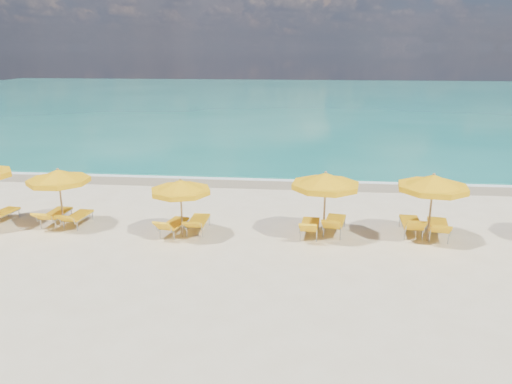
# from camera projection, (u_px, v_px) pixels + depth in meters

# --- Properties ---
(ground_plane) EXTENTS (120.00, 120.00, 0.00)m
(ground_plane) POSITION_uv_depth(u_px,v_px,m) (252.00, 237.00, 17.52)
(ground_plane) COLOR beige
(ocean) EXTENTS (120.00, 80.00, 0.30)m
(ocean) POSITION_uv_depth(u_px,v_px,m) (295.00, 100.00, 63.37)
(ocean) COLOR #147265
(ocean) RESTS_ON ground
(wet_sand_band) EXTENTS (120.00, 2.60, 0.01)m
(wet_sand_band) POSITION_uv_depth(u_px,v_px,m) (269.00, 182.00, 24.59)
(wet_sand_band) COLOR tan
(wet_sand_band) RESTS_ON ground
(foam_line) EXTENTS (120.00, 1.20, 0.03)m
(foam_line) POSITION_uv_depth(u_px,v_px,m) (270.00, 178.00, 25.35)
(foam_line) COLOR white
(foam_line) RESTS_ON ground
(whitecap_near) EXTENTS (14.00, 0.36, 0.05)m
(whitecap_near) POSITION_uv_depth(u_px,v_px,m) (193.00, 144.00, 34.37)
(whitecap_near) COLOR white
(whitecap_near) RESTS_ON ground
(whitecap_far) EXTENTS (18.00, 0.30, 0.05)m
(whitecap_far) POSITION_uv_depth(u_px,v_px,m) (386.00, 131.00, 39.63)
(whitecap_far) COLOR white
(whitecap_far) RESTS_ON ground
(umbrella_2) EXTENTS (2.94, 2.94, 2.25)m
(umbrella_2) POSITION_uv_depth(u_px,v_px,m) (58.00, 177.00, 17.90)
(umbrella_2) COLOR #A68553
(umbrella_2) RESTS_ON ground
(umbrella_3) EXTENTS (2.23, 2.23, 2.12)m
(umbrella_3) POSITION_uv_depth(u_px,v_px,m) (180.00, 187.00, 16.98)
(umbrella_3) COLOR #A68553
(umbrella_3) RESTS_ON ground
(umbrella_4) EXTENTS (2.89, 2.89, 2.39)m
(umbrella_4) POSITION_uv_depth(u_px,v_px,m) (326.00, 181.00, 16.86)
(umbrella_4) COLOR #A68553
(umbrella_4) RESTS_ON ground
(umbrella_5) EXTENTS (2.89, 2.89, 2.40)m
(umbrella_5) POSITION_uv_depth(u_px,v_px,m) (433.00, 183.00, 16.59)
(umbrella_5) COLOR #A68553
(umbrella_5) RESTS_ON ground
(lounger_1_right) EXTENTS (0.84, 1.79, 0.80)m
(lounger_1_right) POSITION_uv_depth(u_px,v_px,m) (2.00, 217.00, 18.92)
(lounger_1_right) COLOR #A5A8AD
(lounger_1_right) RESTS_ON ground
(lounger_2_left) EXTENTS (0.67, 1.93, 0.80)m
(lounger_2_left) POSITION_uv_depth(u_px,v_px,m) (56.00, 218.00, 18.74)
(lounger_2_left) COLOR #A5A8AD
(lounger_2_left) RESTS_ON ground
(lounger_2_right) EXTENTS (0.70, 1.81, 0.76)m
(lounger_2_right) POSITION_uv_depth(u_px,v_px,m) (78.00, 220.00, 18.56)
(lounger_2_right) COLOR #A5A8AD
(lounger_2_right) RESTS_ON ground
(lounger_3_left) EXTENTS (0.90, 1.85, 0.81)m
(lounger_3_left) POSITION_uv_depth(u_px,v_px,m) (174.00, 228.00, 17.71)
(lounger_3_left) COLOR #A5A8AD
(lounger_3_left) RESTS_ON ground
(lounger_3_right) EXTENTS (0.65, 1.92, 0.78)m
(lounger_3_right) POSITION_uv_depth(u_px,v_px,m) (198.00, 225.00, 17.95)
(lounger_3_right) COLOR #A5A8AD
(lounger_3_right) RESTS_ON ground
(lounger_4_left) EXTENTS (0.76, 1.91, 0.83)m
(lounger_4_left) POSITION_uv_depth(u_px,v_px,m) (310.00, 229.00, 17.57)
(lounger_4_left) COLOR #A5A8AD
(lounger_4_left) RESTS_ON ground
(lounger_4_right) EXTENTS (0.99, 2.07, 0.88)m
(lounger_4_right) POSITION_uv_depth(u_px,v_px,m) (334.00, 226.00, 17.81)
(lounger_4_right) COLOR #A5A8AD
(lounger_4_right) RESTS_ON ground
(lounger_5_left) EXTENTS (0.74, 1.99, 0.91)m
(lounger_5_left) POSITION_uv_depth(u_px,v_px,m) (411.00, 228.00, 17.69)
(lounger_5_left) COLOR #A5A8AD
(lounger_5_left) RESTS_ON ground
(lounger_5_right) EXTENTS (0.98, 2.12, 0.85)m
(lounger_5_right) POSITION_uv_depth(u_px,v_px,m) (438.00, 230.00, 17.42)
(lounger_5_right) COLOR #A5A8AD
(lounger_5_right) RESTS_ON ground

